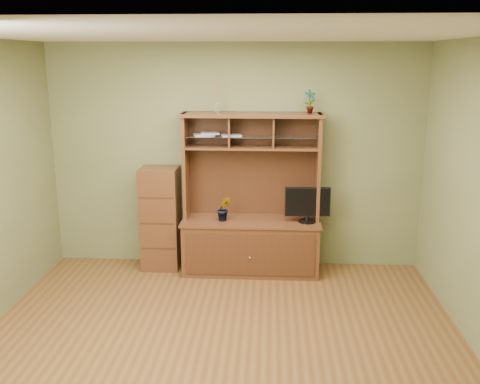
{
  "coord_description": "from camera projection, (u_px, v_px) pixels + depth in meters",
  "views": [
    {
      "loc": [
        0.43,
        -4.37,
        2.52
      ],
      "look_at": [
        0.11,
        1.2,
        1.11
      ],
      "focal_mm": 40.0,
      "sensor_mm": 36.0,
      "label": 1
    }
  ],
  "objects": [
    {
      "name": "monitor",
      "position": [
        308.0,
        204.0,
        6.2
      ],
      "size": [
        0.52,
        0.2,
        0.42
      ],
      "rotation": [
        0.0,
        0.0,
        0.05
      ],
      "color": "black",
      "rests_on": "media_hutch"
    },
    {
      "name": "magazines",
      "position": [
        215.0,
        134.0,
        6.22
      ],
      "size": [
        0.58,
        0.23,
        0.04
      ],
      "color": "#AEAEB3",
      "rests_on": "media_hutch"
    },
    {
      "name": "side_cabinet",
      "position": [
        161.0,
        218.0,
        6.49
      ],
      "size": [
        0.45,
        0.41,
        1.25
      ],
      "color": "#4D2916",
      "rests_on": "room"
    },
    {
      "name": "media_hutch",
      "position": [
        251.0,
        229.0,
        6.4
      ],
      "size": [
        1.66,
        0.61,
        1.9
      ],
      "color": "#4D2916",
      "rests_on": "room"
    },
    {
      "name": "reed_diffuser",
      "position": [
        216.0,
        102.0,
        6.13
      ],
      "size": [
        0.06,
        0.06,
        0.31
      ],
      "color": "silver",
      "rests_on": "media_hutch"
    },
    {
      "name": "top_plant",
      "position": [
        310.0,
        102.0,
        6.07
      ],
      "size": [
        0.17,
        0.14,
        0.27
      ],
      "primitive_type": "imported",
      "rotation": [
        0.0,
        0.0,
        0.33
      ],
      "color": "#245D20",
      "rests_on": "media_hutch"
    },
    {
      "name": "orchid_plant",
      "position": [
        224.0,
        209.0,
        6.27
      ],
      "size": [
        0.18,
        0.15,
        0.29
      ],
      "primitive_type": "imported",
      "rotation": [
        0.0,
        0.0,
        0.12
      ],
      "color": "#2F511C",
      "rests_on": "media_hutch"
    },
    {
      "name": "room",
      "position": [
        219.0,
        199.0,
        4.54
      ],
      "size": [
        4.54,
        4.04,
        2.74
      ],
      "color": "brown",
      "rests_on": "ground"
    }
  ]
}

